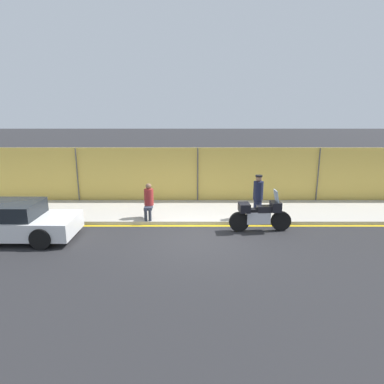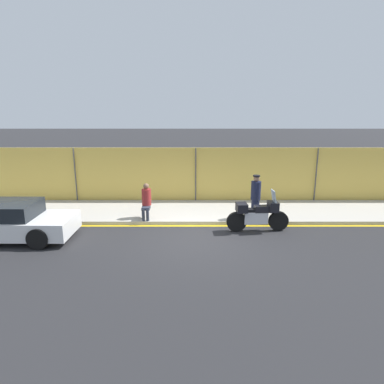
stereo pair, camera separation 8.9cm
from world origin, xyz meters
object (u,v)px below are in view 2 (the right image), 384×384
(parked_car_left_down_street, at_px, (8,221))
(person_seated_on_curb, at_px, (147,199))
(officer_standing, at_px, (257,196))
(motorcycle, at_px, (258,215))

(parked_car_left_down_street, bearing_deg, person_seated_on_curb, 23.37)
(person_seated_on_curb, relative_size, parked_car_left_down_street, 0.31)
(person_seated_on_curb, xyz_separation_m, parked_car_left_down_street, (-4.37, -1.84, -0.26))
(person_seated_on_curb, height_order, parked_car_left_down_street, person_seated_on_curb)
(officer_standing, height_order, parked_car_left_down_street, officer_standing)
(motorcycle, distance_m, parked_car_left_down_street, 8.42)
(motorcycle, xyz_separation_m, parked_car_left_down_street, (-8.39, -0.76, 0.01))
(officer_standing, height_order, person_seated_on_curb, officer_standing)
(person_seated_on_curb, distance_m, parked_car_left_down_street, 4.74)
(motorcycle, relative_size, parked_car_left_down_street, 0.52)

